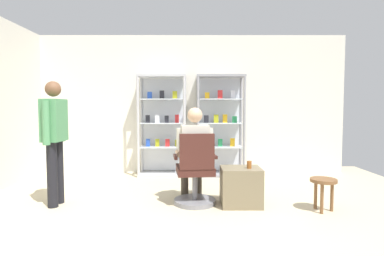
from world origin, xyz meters
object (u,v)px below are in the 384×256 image
Objects in this scene: standing_customer at (53,135)px; wooden_stool at (322,185)px; display_cabinet_left at (162,125)px; tea_glass at (248,165)px; office_chair at (195,176)px; seated_shopkeeper at (193,150)px; storage_crate at (240,186)px; display_cabinet_right at (219,125)px.

standing_customer reaches higher than wooden_stool.
wooden_stool is (2.19, -2.13, -0.64)m from display_cabinet_left.
tea_glass is 0.94m from wooden_stool.
display_cabinet_left is 2.06m from office_chair.
office_chair is 0.59× the size of standing_customer.
seated_shopkeeper is 3.16× the size of wooden_stool.
wooden_stool is (3.43, -0.25, -0.61)m from standing_customer.
storage_crate is at bearing 166.46° from wooden_stool.
standing_customer is (-2.54, 0.06, 0.38)m from tea_glass.
tea_glass reaches higher than storage_crate.
tea_glass is at bearing -83.93° from display_cabinet_right.
display_cabinet_left is 1.10m from display_cabinet_right.
storage_crate is at bearing -0.99° from office_chair.
storage_crate is at bearing -0.23° from standing_customer.
standing_customer is (-1.85, -0.00, 0.54)m from office_chair.
office_chair reaches higher than wooden_stool.
display_cabinet_right reaches higher than standing_customer.
wooden_stool is at bearing -44.11° from display_cabinet_left.
seated_shopkeeper is at bearing 164.39° from storage_crate.
office_chair is 9.63× the size of tea_glass.
storage_crate is 0.32m from tea_glass.
wooden_stool is (1.09, -2.13, -0.64)m from display_cabinet_right.
storage_crate is at bearing -86.74° from display_cabinet_right.
display_cabinet_right is 3.67× the size of storage_crate.
display_cabinet_left is 1.47× the size of seated_shopkeeper.
storage_crate is at bearing -15.61° from seated_shopkeeper.
wooden_stool is (1.61, -0.41, -0.39)m from seated_shopkeeper.
display_cabinet_left reaches higher than seated_shopkeeper.
wooden_stool is at bearing -4.13° from standing_customer.
tea_glass is at bearing 168.18° from wooden_stool.
standing_customer is at bearing -123.37° from display_cabinet_left.
storage_crate is 2.54m from standing_customer.
office_chair is 1.92m from standing_customer.
display_cabinet_left reaches higher than tea_glass.
display_cabinet_right is 19.05× the size of tea_glass.
wooden_stool is at bearing -8.89° from office_chair.
office_chair is (0.61, -1.88, -0.57)m from display_cabinet_left.
tea_glass is at bearing -5.09° from office_chair.
tea_glass reaches higher than wooden_stool.
display_cabinet_right is 4.65× the size of wooden_stool.
storage_crate is 0.32× the size of standing_customer.
tea_glass is at bearing -56.07° from display_cabinet_left.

